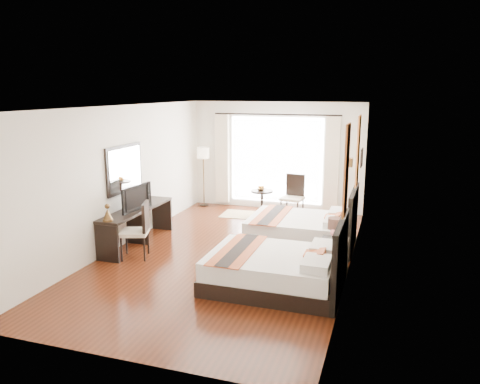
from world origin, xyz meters
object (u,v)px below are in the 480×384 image
(desk_chair, at_px, (136,241))
(floor_lamp, at_px, (203,157))
(bed_far, at_px, (304,229))
(nightstand, at_px, (334,255))
(vase, at_px, (333,242))
(television, at_px, (133,197))
(table_lamp, at_px, (335,225))
(window_chair, at_px, (292,205))
(console_desk, at_px, (137,226))
(side_table, at_px, (262,203))
(bed_near, at_px, (279,269))
(fruit_bowl, at_px, (261,189))

(desk_chair, distance_m, floor_lamp, 4.25)
(desk_chair, bearing_deg, bed_far, -166.87)
(nightstand, height_order, vase, vase)
(bed_far, xyz_separation_m, television, (-3.22, -1.20, 0.70))
(desk_chair, bearing_deg, table_lamp, 170.78)
(floor_lamp, height_order, window_chair, floor_lamp)
(table_lamp, distance_m, console_desk, 4.00)
(table_lamp, height_order, desk_chair, desk_chair)
(window_chair, bearing_deg, side_table, -85.15)
(nightstand, bearing_deg, window_chair, 113.87)
(console_desk, bearing_deg, nightstand, -3.10)
(desk_chair, xyz_separation_m, side_table, (1.43, 3.66, -0.00))
(bed_near, distance_m, nightstand, 1.24)
(television, height_order, side_table, television)
(television, bearing_deg, side_table, -23.22)
(table_lamp, bearing_deg, floor_lamp, 138.16)
(bed_near, relative_size, side_table, 3.29)
(nightstand, distance_m, vase, 0.33)
(console_desk, height_order, desk_chair, desk_chair)
(vase, bearing_deg, bed_far, 117.44)
(side_table, bearing_deg, bed_far, -53.01)
(side_table, bearing_deg, television, -120.25)
(console_desk, distance_m, window_chair, 3.91)
(console_desk, height_order, window_chair, window_chair)
(television, bearing_deg, bed_near, -101.27)
(nightstand, relative_size, table_lamp, 1.36)
(desk_chair, bearing_deg, side_table, -130.21)
(nightstand, relative_size, console_desk, 0.26)
(nightstand, xyz_separation_m, vase, (-0.01, -0.15, 0.29))
(television, distance_m, side_table, 3.64)
(console_desk, bearing_deg, fruit_bowl, 58.39)
(nightstand, bearing_deg, side_table, 124.42)
(television, height_order, desk_chair, television)
(table_lamp, relative_size, side_table, 0.65)
(bed_far, distance_m, desk_chair, 3.36)
(desk_chair, bearing_deg, fruit_bowl, -130.07)
(bed_far, xyz_separation_m, vase, (0.75, -1.44, 0.25))
(bed_near, relative_size, window_chair, 1.97)
(television, bearing_deg, table_lamp, -82.45)
(floor_lamp, xyz_separation_m, window_chair, (2.54, -0.49, -1.02))
(television, relative_size, side_table, 1.38)
(vase, bearing_deg, desk_chair, -174.59)
(floor_lamp, xyz_separation_m, fruit_bowl, (1.74, -0.49, -0.67))
(floor_lamp, bearing_deg, side_table, -14.64)
(vase, height_order, floor_lamp, floor_lamp)
(floor_lamp, height_order, fruit_bowl, floor_lamp)
(bed_near, xyz_separation_m, desk_chair, (-2.85, 0.49, 0.02))
(table_lamp, distance_m, side_table, 3.77)
(vase, xyz_separation_m, side_table, (-2.16, 3.32, -0.24))
(table_lamp, height_order, console_desk, table_lamp)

